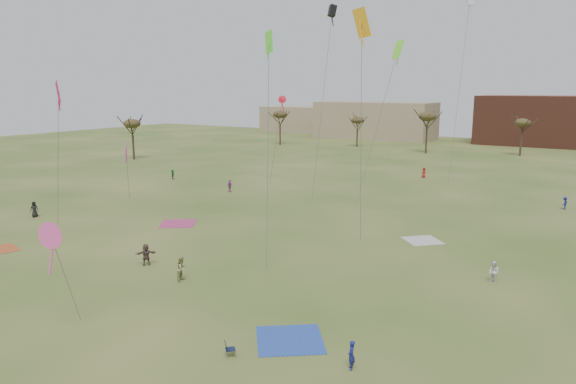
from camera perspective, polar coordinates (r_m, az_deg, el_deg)
The scene contains 19 objects.
ground at distance 35.99m, azimuth -10.31°, elevation -11.82°, with size 260.00×260.00×0.00m, color #305219.
flyer_near_right at distance 27.99m, azimuth 6.83°, elevation -17.02°, with size 0.55×0.36×1.52m, color navy.
spectator_fore_b at distance 39.98m, azimuth -11.34°, elevation -8.08°, with size 0.89×0.69×1.83m, color #9A9862.
spectator_fore_c at distance 43.96m, azimuth -15.02°, elevation -6.51°, with size 1.64×0.52×1.77m, color brown.
flyer_mid_a at distance 64.27m, azimuth -25.61°, elevation -1.69°, with size 0.85×0.56×1.75m, color black.
spectator_mid_d at distance 72.36m, azimuth -6.30°, elevation 0.66°, with size 0.98×0.41×1.67m, color #AB4798.
spectator_mid_e at distance 41.65m, azimuth 21.25°, elevation -8.02°, with size 0.78×0.60×1.60m, color white.
flyer_far_a at distance 83.97m, azimuth -12.29°, elevation 1.85°, with size 1.34×0.43×1.45m, color #236B38.
flyer_far_b at distance 86.13m, azimuth 14.39°, elevation 2.04°, with size 0.79×0.51×1.61m, color #AE1D20.
flyer_far_c at distance 69.54m, azimuth 27.61°, elevation -1.07°, with size 0.96×0.55×1.49m, color navy.
blanket_blue at distance 30.94m, azimuth 0.20°, elevation -15.61°, with size 3.67×3.67×0.03m, color blue.
blanket_cream at distance 50.89m, azimuth 14.25°, elevation -5.09°, with size 3.09×3.09×0.03m, color beige.
blanket_plum at distance 56.56m, azimuth -11.73°, elevation -3.34°, with size 3.50×3.50×0.03m, color #B5376F.
camp_chair_center at distance 29.31m, azimuth -6.24°, elevation -16.73°, with size 0.74×0.74×0.87m.
kites_aloft at distance 58.59m, azimuth 10.96°, elevation 15.28°, with size 69.47×58.89×25.11m.
tree_line at distance 106.79m, azimuth 18.05°, elevation 6.94°, with size 117.44×49.32×8.91m.
building_tan at distance 151.05m, azimuth 9.36°, elevation 7.62°, with size 32.00×14.00×10.00m, color #937F60.
building_brick at distance 145.67m, azimuth 24.96°, elevation 7.01°, with size 26.00×16.00×12.00m, color brown.
building_tan_west at distance 170.83m, azimuth 0.85°, elevation 7.82°, with size 20.00×12.00×8.00m, color #937F60.
Camera 1 is at (22.48, -24.40, 13.94)m, focal length 33.07 mm.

